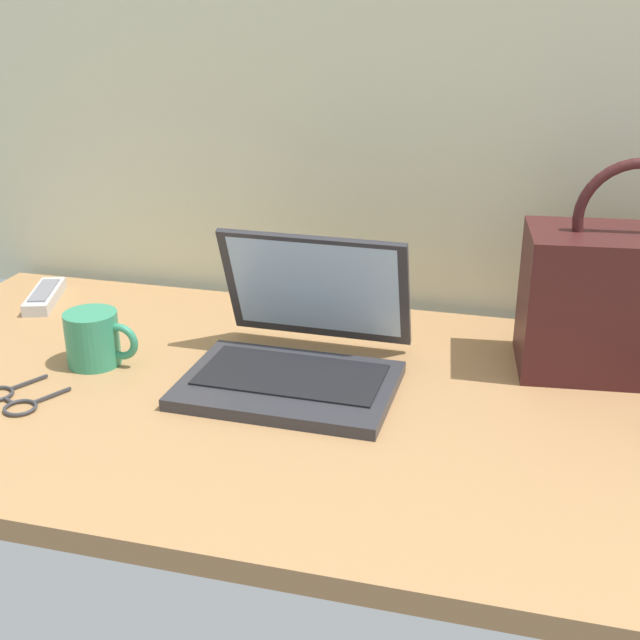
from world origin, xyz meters
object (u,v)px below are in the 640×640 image
remote_control_near (45,296)px  laptop (298,350)px  coffee_mug (94,338)px  handbag (625,300)px  eyeglasses (11,400)px

remote_control_near → laptop: bearing=-18.5°
coffee_mug → handbag: handbag is taller
laptop → coffee_mug: bearing=-173.2°
coffee_mug → laptop: bearing=6.8°
handbag → coffee_mug: bearing=-166.6°
coffee_mug → handbag: bearing=13.4°
handbag → eyeglasses: bearing=-158.2°
laptop → eyeglasses: bearing=-153.5°
remote_control_near → coffee_mug: bearing=-43.9°
remote_control_near → eyeglasses: (0.18, -0.37, -0.01)m
remote_control_near → eyeglasses: 0.41m
laptop → remote_control_near: laptop is taller
eyeglasses → remote_control_near: bearing=115.6°
remote_control_near → handbag: size_ratio=0.50×
coffee_mug → remote_control_near: bearing=136.1°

